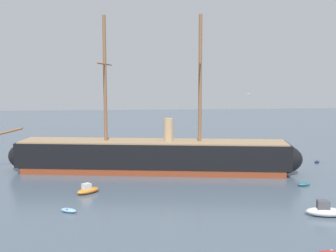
{
  "coord_description": "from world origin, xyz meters",
  "views": [
    {
      "loc": [
        -10.17,
        -27.26,
        17.27
      ],
      "look_at": [
        -3.56,
        37.09,
        9.83
      ],
      "focal_mm": 45.49,
      "sensor_mm": 36.0,
      "label": 1
    }
  ],
  "objects_px": {
    "motorboat_mid_right": "(325,211)",
    "seagull_in_flight": "(249,94)",
    "tall_ship": "(152,156)",
    "dinghy_mid_left": "(69,210)",
    "motorboat_alongside_bow": "(88,190)",
    "dinghy_far_right": "(317,162)",
    "motorboat_distant_centre": "(179,155)",
    "dinghy_alongside_stern": "(304,184)"
  },
  "relations": [
    {
      "from": "motorboat_mid_right",
      "to": "tall_ship",
      "type": "bearing_deg",
      "value": 126.42
    },
    {
      "from": "tall_ship",
      "to": "dinghy_mid_left",
      "type": "xyz_separation_m",
      "value": [
        -12.26,
        -22.01,
        -2.75
      ]
    },
    {
      "from": "motorboat_mid_right",
      "to": "dinghy_far_right",
      "type": "distance_m",
      "value": 35.2
    },
    {
      "from": "dinghy_mid_left",
      "to": "motorboat_distant_centre",
      "type": "bearing_deg",
      "value": 61.75
    },
    {
      "from": "motorboat_alongside_bow",
      "to": "tall_ship",
      "type": "bearing_deg",
      "value": 51.48
    },
    {
      "from": "motorboat_alongside_bow",
      "to": "dinghy_far_right",
      "type": "xyz_separation_m",
      "value": [
        44.43,
        18.66,
        -0.33
      ]
    },
    {
      "from": "tall_ship",
      "to": "dinghy_far_right",
      "type": "relative_size",
      "value": 29.49
    },
    {
      "from": "tall_ship",
      "to": "motorboat_alongside_bow",
      "type": "distance_m",
      "value": 17.13
    },
    {
      "from": "tall_ship",
      "to": "motorboat_mid_right",
      "type": "distance_m",
      "value": 33.47
    },
    {
      "from": "tall_ship",
      "to": "seagull_in_flight",
      "type": "relative_size",
      "value": 52.5
    },
    {
      "from": "tall_ship",
      "to": "dinghy_far_right",
      "type": "bearing_deg",
      "value": 9.06
    },
    {
      "from": "motorboat_alongside_bow",
      "to": "dinghy_alongside_stern",
      "type": "distance_m",
      "value": 34.04
    },
    {
      "from": "motorboat_distant_centre",
      "to": "motorboat_alongside_bow",
      "type": "bearing_deg",
      "value": -123.08
    },
    {
      "from": "tall_ship",
      "to": "motorboat_alongside_bow",
      "type": "xyz_separation_m",
      "value": [
        -10.56,
        -13.26,
        -2.47
      ]
    },
    {
      "from": "motorboat_alongside_bow",
      "to": "dinghy_far_right",
      "type": "relative_size",
      "value": 1.95
    },
    {
      "from": "motorboat_distant_centre",
      "to": "seagull_in_flight",
      "type": "relative_size",
      "value": 4.26
    },
    {
      "from": "motorboat_mid_right",
      "to": "motorboat_distant_centre",
      "type": "distance_m",
      "value": 42.04
    },
    {
      "from": "tall_ship",
      "to": "dinghy_far_right",
      "type": "distance_m",
      "value": 34.42
    },
    {
      "from": "motorboat_alongside_bow",
      "to": "seagull_in_flight",
      "type": "height_order",
      "value": "seagull_in_flight"
    },
    {
      "from": "dinghy_alongside_stern",
      "to": "dinghy_far_right",
      "type": "bearing_deg",
      "value": 59.4
    },
    {
      "from": "tall_ship",
      "to": "motorboat_distant_centre",
      "type": "relative_size",
      "value": 12.34
    },
    {
      "from": "dinghy_alongside_stern",
      "to": "seagull_in_flight",
      "type": "distance_m",
      "value": 20.53
    },
    {
      "from": "tall_ship",
      "to": "motorboat_distant_centre",
      "type": "xyz_separation_m",
      "value": [
        6.57,
        13.03,
        -2.37
      ]
    },
    {
      "from": "dinghy_mid_left",
      "to": "motorboat_alongside_bow",
      "type": "relative_size",
      "value": 0.64
    },
    {
      "from": "motorboat_distant_centre",
      "to": "tall_ship",
      "type": "bearing_deg",
      "value": -116.76
    },
    {
      "from": "dinghy_alongside_stern",
      "to": "seagull_in_flight",
      "type": "height_order",
      "value": "seagull_in_flight"
    },
    {
      "from": "tall_ship",
      "to": "dinghy_alongside_stern",
      "type": "height_order",
      "value": "tall_ship"
    },
    {
      "from": "motorboat_mid_right",
      "to": "seagull_in_flight",
      "type": "distance_m",
      "value": 17.77
    },
    {
      "from": "dinghy_far_right",
      "to": "motorboat_distant_centre",
      "type": "bearing_deg",
      "value": 164.39
    },
    {
      "from": "dinghy_alongside_stern",
      "to": "seagull_in_flight",
      "type": "relative_size",
      "value": 2.21
    },
    {
      "from": "dinghy_mid_left",
      "to": "seagull_in_flight",
      "type": "bearing_deg",
      "value": 4.25
    },
    {
      "from": "motorboat_alongside_bow",
      "to": "seagull_in_flight",
      "type": "xyz_separation_m",
      "value": [
        22.27,
        -6.97,
        14.51
      ]
    },
    {
      "from": "motorboat_distant_centre",
      "to": "seagull_in_flight",
      "type": "distance_m",
      "value": 36.61
    },
    {
      "from": "motorboat_alongside_bow",
      "to": "dinghy_alongside_stern",
      "type": "bearing_deg",
      "value": 1.79
    },
    {
      "from": "tall_ship",
      "to": "motorboat_mid_right",
      "type": "xyz_separation_m",
      "value": [
        19.82,
        -26.87,
        -2.31
      ]
    },
    {
      "from": "dinghy_far_right",
      "to": "seagull_in_flight",
      "type": "height_order",
      "value": "seagull_in_flight"
    },
    {
      "from": "dinghy_mid_left",
      "to": "seagull_in_flight",
      "type": "relative_size",
      "value": 2.24
    },
    {
      "from": "dinghy_mid_left",
      "to": "motorboat_alongside_bow",
      "type": "bearing_deg",
      "value": 79.01
    },
    {
      "from": "motorboat_alongside_bow",
      "to": "motorboat_distant_centre",
      "type": "bearing_deg",
      "value": 56.92
    },
    {
      "from": "tall_ship",
      "to": "dinghy_mid_left",
      "type": "relative_size",
      "value": 23.46
    },
    {
      "from": "motorboat_mid_right",
      "to": "seagull_in_flight",
      "type": "xyz_separation_m",
      "value": [
        -8.1,
        6.64,
        14.35
      ]
    },
    {
      "from": "motorboat_mid_right",
      "to": "motorboat_distant_centre",
      "type": "xyz_separation_m",
      "value": [
        -13.25,
        39.9,
        -0.06
      ]
    }
  ]
}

